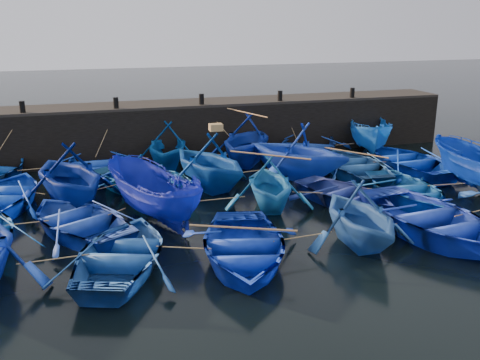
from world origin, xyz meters
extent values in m
plane|color=black|center=(0.00, 0.00, 0.00)|extent=(120.00, 120.00, 0.00)
cube|color=black|center=(0.00, 10.50, 1.25)|extent=(26.00, 2.50, 2.50)
cube|color=black|center=(0.00, 10.50, 2.56)|extent=(26.00, 2.50, 0.12)
cylinder|color=black|center=(-8.00, 9.60, 2.87)|extent=(0.24, 0.24, 0.50)
cylinder|color=black|center=(-4.00, 9.60, 2.87)|extent=(0.24, 0.24, 0.50)
cylinder|color=black|center=(0.00, 9.60, 2.87)|extent=(0.24, 0.24, 0.50)
cylinder|color=black|center=(4.00, 9.60, 2.87)|extent=(0.24, 0.24, 0.50)
cylinder|color=black|center=(8.00, 9.60, 2.87)|extent=(0.24, 0.24, 0.50)
imported|color=#0E35B0|center=(-5.11, 7.76, 0.54)|extent=(3.77, 5.25, 1.09)
imported|color=#054792|center=(-1.93, 8.18, 1.07)|extent=(4.51, 4.89, 2.14)
imported|color=navy|center=(1.66, 7.71, 1.21)|extent=(5.86, 6.03, 2.42)
imported|color=navy|center=(4.84, 7.93, 0.59)|extent=(6.42, 6.98, 1.18)
imported|color=blue|center=(8.31, 8.04, 0.97)|extent=(3.61, 5.33, 1.93)
imported|color=blue|center=(-8.49, 4.46, 0.52)|extent=(4.74, 5.74, 1.03)
imported|color=navy|center=(-6.15, 4.02, 1.23)|extent=(5.36, 5.75, 2.46)
imported|color=blue|center=(-3.22, 4.68, 0.54)|extent=(6.10, 6.37, 1.07)
imported|color=navy|center=(-0.87, 4.57, 1.18)|extent=(5.20, 5.56, 2.37)
imported|color=#1338BE|center=(3.05, 4.91, 1.23)|extent=(6.09, 6.19, 2.47)
imported|color=navy|center=(5.59, 4.55, 0.51)|extent=(3.91, 5.18, 1.02)
imported|color=#0832B5|center=(8.20, 4.38, 0.54)|extent=(3.94, 5.34, 1.07)
imported|color=#1D3EAC|center=(-5.90, 1.22, 0.49)|extent=(5.23, 5.78, 0.98)
imported|color=navy|center=(-3.52, 1.69, 0.94)|extent=(3.59, 5.20, 1.89)
imported|color=blue|center=(0.63, 1.71, 0.98)|extent=(3.89, 4.29, 1.96)
imported|color=navy|center=(3.43, 1.29, 0.44)|extent=(4.40, 5.04, 0.87)
imported|color=#1356A8|center=(5.80, 0.93, 0.47)|extent=(3.56, 4.77, 0.95)
imported|color=#1B4B8F|center=(-4.78, -1.69, 0.49)|extent=(4.75, 5.56, 0.98)
imported|color=#0E2EB9|center=(-1.57, -2.29, 0.51)|extent=(4.62, 5.66, 1.03)
imported|color=#1D4B8B|center=(2.12, -2.13, 1.00)|extent=(3.35, 3.86, 2.01)
imported|color=#1A36C2|center=(4.64, -2.09, 0.59)|extent=(4.65, 6.11, 1.19)
cube|color=olive|center=(-0.57, 4.57, 2.50)|extent=(0.51, 0.39, 0.27)
cylinder|color=tan|center=(-7.30, 7.67, 0.55)|extent=(2.58, 0.22, 0.04)
cylinder|color=tan|center=(-3.52, 7.97, 0.55)|extent=(1.39, 0.46, 0.04)
cylinder|color=tan|center=(-0.14, 7.94, 0.55)|extent=(1.80, 0.51, 0.04)
cylinder|color=tan|center=(3.25, 7.82, 0.55)|extent=(1.38, 0.26, 0.04)
cylinder|color=tan|center=(6.57, 7.99, 0.55)|extent=(1.67, 0.15, 0.04)
cylinder|color=tan|center=(-7.32, 4.24, 0.55)|extent=(0.56, 0.47, 0.04)
cylinder|color=tan|center=(-4.69, 4.35, 0.55)|extent=(1.15, 0.70, 0.04)
cylinder|color=tan|center=(-2.05, 4.63, 0.55)|extent=(0.56, 0.15, 0.04)
cylinder|color=tan|center=(1.09, 4.74, 0.55)|extent=(2.13, 0.38, 0.04)
cylinder|color=tan|center=(4.32, 4.73, 0.55)|extent=(0.75, 0.39, 0.04)
cylinder|color=tan|center=(6.90, 4.47, 0.55)|extent=(0.82, 0.21, 0.04)
cylinder|color=tan|center=(-7.42, 1.21, 0.55)|extent=(1.23, 0.07, 0.04)
cylinder|color=tan|center=(-4.71, 1.46, 0.55)|extent=(0.60, 0.50, 0.04)
cylinder|color=tan|center=(-1.45, 1.70, 0.55)|extent=(2.36, 0.05, 0.04)
cylinder|color=tan|center=(2.03, 1.50, 0.55)|extent=(1.01, 0.45, 0.04)
cylinder|color=tan|center=(4.62, 1.11, 0.55)|extent=(0.59, 0.39, 0.04)
cylinder|color=tan|center=(7.47, 0.86, 0.55)|extent=(1.54, 0.18, 0.04)
cylinder|color=tan|center=(-6.58, -1.73, 0.55)|extent=(1.81, 0.12, 0.04)
cylinder|color=tan|center=(-3.17, -1.99, 0.55)|extent=(1.43, 0.63, 0.04)
cylinder|color=tan|center=(0.28, -2.21, 0.55)|extent=(1.89, 0.19, 0.04)
cylinder|color=tan|center=(3.38, -2.11, 0.55)|extent=(0.72, 0.08, 0.04)
cylinder|color=tan|center=(-8.74, 9.14, 1.58)|extent=(1.53, 0.77, 2.09)
cylinder|color=tan|center=(-4.55, 9.23, 1.58)|extent=(1.15, 0.59, 2.09)
cylinder|color=tan|center=(-0.97, 9.44, 1.58)|extent=(1.96, 0.16, 2.09)
cylinder|color=tan|center=(0.83, 9.20, 1.58)|extent=(1.70, 0.64, 2.09)
cylinder|color=tan|center=(4.42, 9.32, 1.58)|extent=(0.88, 0.41, 2.08)
cylinder|color=tan|center=(8.15, 9.37, 1.58)|extent=(0.36, 0.31, 2.08)
cylinder|color=#99724C|center=(1.66, 7.71, 2.45)|extent=(1.08, 2.84, 0.06)
cylinder|color=#99724C|center=(5.59, 4.55, 1.05)|extent=(1.77, 2.49, 0.06)
cylinder|color=#99724C|center=(0.63, 1.71, 1.99)|extent=(2.34, 1.97, 0.06)
cylinder|color=#99724C|center=(-1.57, -2.29, 1.06)|extent=(2.74, 1.32, 0.06)
camera|label=1|loc=(-5.56, -15.34, 6.60)|focal=40.00mm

